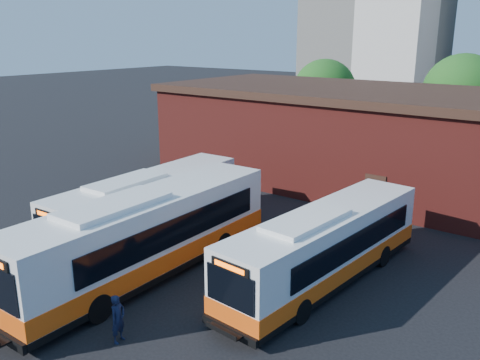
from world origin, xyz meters
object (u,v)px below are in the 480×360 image
Objects in this scene: bus_east at (325,249)px; bus_midwest at (149,207)px; transit_worker at (118,319)px; bus_mideast at (146,238)px.

bus_midwest is at bearing -171.34° from bus_east.
transit_worker is at bearing -51.42° from bus_midwest.
bus_east is at bearing 30.94° from bus_mideast.
transit_worker is at bearing -55.32° from bus_mideast.
bus_east is at bearing 1.98° from bus_midwest.
bus_mideast reaches higher than bus_midwest.
transit_worker is (6.19, -7.12, -0.63)m from bus_midwest.
bus_mideast is at bearing -46.22° from bus_midwest.
bus_east is 8.56m from transit_worker.
bus_east is 7.12× the size of transit_worker.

